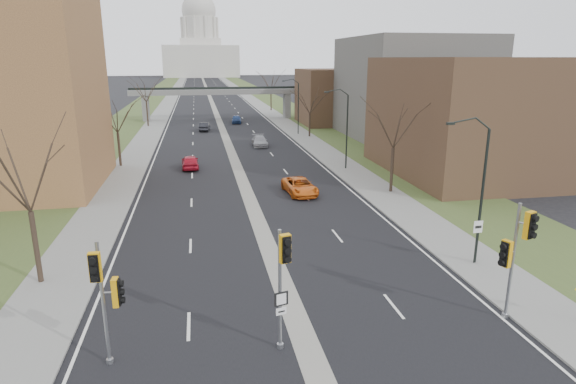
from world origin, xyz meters
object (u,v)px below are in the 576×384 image
object	(u,v)px
signal_pole_left	(105,288)
signal_pole_median	(283,270)
car_left_near	(190,162)
car_left_far	(205,127)
speed_limit_sign	(477,234)
car_right_far	(236,119)
signal_pole_right	(516,247)
car_right_mid	(260,141)
car_right_near	(300,186)

from	to	relation	value
signal_pole_left	signal_pole_median	xyz separation A→B (m)	(6.85, -0.30, 0.29)
car_left_near	car_left_far	bearing A→B (deg)	-96.31
speed_limit_sign	car_right_far	xyz separation A→B (m)	(-8.56, 67.91, -1.20)
signal_pole_median	signal_pole_right	world-z (taller)	signal_pole_right
speed_limit_sign	car_right_mid	xyz separation A→B (m)	(-7.40, 42.46, -1.24)
car_left_near	car_left_far	xyz separation A→B (m)	(2.16, 29.17, -0.05)
signal_pole_left	car_left_far	size ratio (longest dim) A/B	1.20
car_left_near	car_right_near	xyz separation A→B (m)	(9.88, -12.49, -0.05)
signal_pole_left	signal_pole_right	world-z (taller)	signal_pole_right
signal_pole_right	car_left_near	size ratio (longest dim) A/B	1.26
signal_pole_left	signal_pole_right	bearing A→B (deg)	4.38
car_right_mid	car_right_far	size ratio (longest dim) A/B	1.12
car_left_far	car_right_far	bearing A→B (deg)	-117.56
signal_pole_right	car_right_far	size ratio (longest dim) A/B	1.30
signal_pole_median	car_right_mid	size ratio (longest dim) A/B	1.09
signal_pole_median	speed_limit_sign	bearing A→B (deg)	12.78
signal_pole_median	car_left_far	distance (m)	65.55
speed_limit_sign	car_left_far	size ratio (longest dim) A/B	0.61
signal_pole_median	car_right_far	size ratio (longest dim) A/B	1.22
signal_pole_right	car_left_near	world-z (taller)	signal_pole_right
signal_pole_right	speed_limit_sign	bearing A→B (deg)	51.95
car_left_near	signal_pole_left	bearing A→B (deg)	83.61
car_right_near	car_left_near	bearing A→B (deg)	123.61
car_right_mid	car_right_far	world-z (taller)	car_right_far
car_left_near	car_right_mid	size ratio (longest dim) A/B	0.92
car_left_far	car_right_far	size ratio (longest dim) A/B	1.00
signal_pole_right	car_right_near	xyz separation A→B (m)	(-4.99, 23.29, -3.01)
speed_limit_sign	signal_pole_left	bearing A→B (deg)	-164.76
car_right_mid	signal_pole_median	bearing A→B (deg)	-94.33
speed_limit_sign	car_left_far	world-z (taller)	speed_limit_sign
signal_pole_left	car_left_far	xyz separation A→B (m)	(4.88, 65.15, -2.72)
car_right_mid	car_left_far	bearing A→B (deg)	115.86
signal_pole_right	car_right_far	world-z (taller)	signal_pole_right
signal_pole_left	car_left_near	xyz separation A→B (m)	(2.72, 35.98, -2.67)
signal_pole_right	car_right_near	world-z (taller)	signal_pole_right
speed_limit_sign	car_right_mid	size ratio (longest dim) A/B	0.54
speed_limit_sign	car_right_mid	bearing A→B (deg)	97.36
speed_limit_sign	car_left_far	bearing A→B (deg)	101.50
signal_pole_left	car_right_far	distance (m)	75.05
car_right_far	speed_limit_sign	bearing A→B (deg)	-77.84
signal_pole_right	car_left_near	bearing A→B (deg)	92.67
car_left_far	car_right_far	distance (m)	10.93
car_right_near	car_right_far	xyz separation A→B (m)	(-1.58, 50.70, 0.02)
car_right_near	signal_pole_median	bearing A→B (deg)	-108.32
signal_pole_left	car_right_mid	distance (m)	50.31
car_left_near	car_right_mid	world-z (taller)	car_left_near
signal_pole_right	car_left_far	bearing A→B (deg)	81.18
car_left_near	speed_limit_sign	bearing A→B (deg)	117.52
signal_pole_left	car_right_far	xyz separation A→B (m)	(11.02, 74.18, -2.69)
signal_pole_median	car_left_near	distance (m)	36.63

